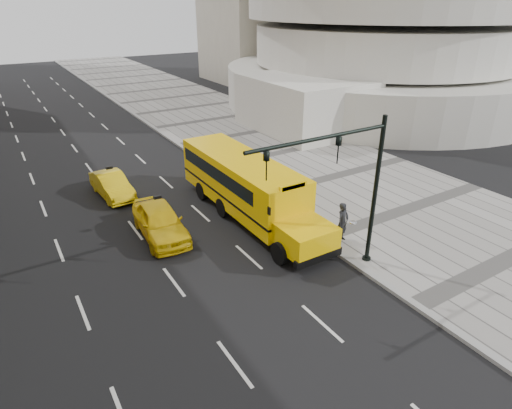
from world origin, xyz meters
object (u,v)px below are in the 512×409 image
school_bus (244,182)px  taxi_near (160,221)px  taxi_far (112,185)px  pedestrian (343,222)px  traffic_signal (351,181)px

school_bus → taxi_near: school_bus is taller
taxi_far → pedestrian: size_ratio=2.16×
traffic_signal → school_bus: bearing=95.8°
school_bus → taxi_near: size_ratio=2.50×
taxi_near → taxi_far: bearing=100.8°
school_bus → taxi_far: school_bus is taller
traffic_signal → pedestrian: bearing=48.8°
pedestrian → taxi_far: bearing=111.7°
taxi_far → pedestrian: pedestrian is taller
taxi_far → traffic_signal: 14.41m
taxi_near → school_bus: bearing=3.4°
school_bus → traffic_signal: bearing=-84.2°
taxi_near → taxi_far: 5.89m
taxi_near → traffic_signal: size_ratio=0.72×
taxi_far → traffic_signal: size_ratio=0.64×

